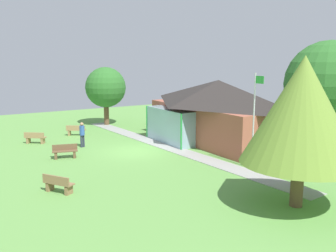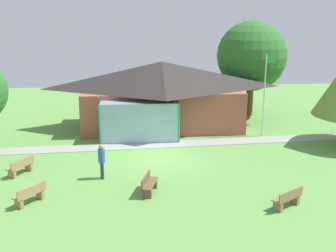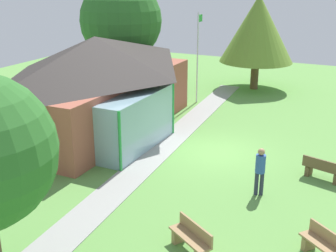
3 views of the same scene
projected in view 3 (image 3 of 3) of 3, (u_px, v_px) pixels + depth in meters
The scene contains 10 objects.
ground_plane at pixel (216, 152), 18.93m from camera, with size 44.00×44.00×0.00m, color #609947.
pavilion at pixel (98, 82), 21.10m from camera, with size 11.61×6.84×4.53m.
footpath at pixel (167, 143), 19.89m from camera, with size 23.13×1.30×0.03m, color #999993.
flagpole at pixel (198, 54), 25.32m from camera, with size 0.64×0.08×5.27m.
bench_mid_left at pixel (191, 239), 12.05m from camera, with size 1.17×1.51×0.84m.
bench_front_center at pixel (323, 170), 16.29m from camera, with size 0.83×1.56×0.84m.
bench_front_left at pixel (325, 247), 11.69m from camera, with size 1.27×1.45×0.84m.
visitor_strolling_lawn at pixel (260, 168), 14.96m from camera, with size 0.34×0.34×1.74m.
tree_east_hedge at pixel (258, 29), 28.08m from camera, with size 4.77×4.77×6.13m.
tree_behind_pavilion_right at pixel (121, 21), 27.51m from camera, with size 5.19×5.19×7.12m.
Camera 3 is at (-16.66, -5.75, 7.32)m, focal length 46.65 mm.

